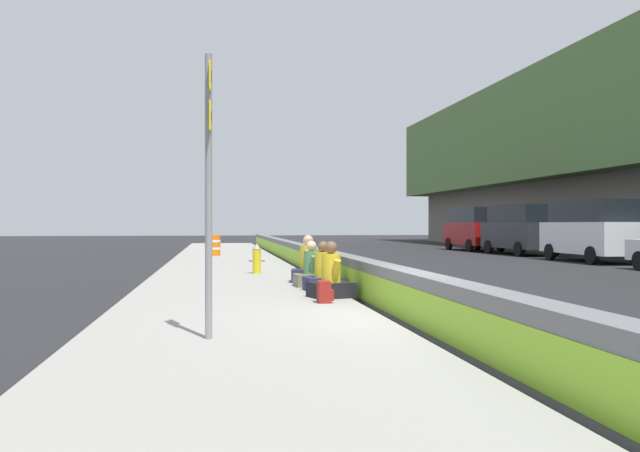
# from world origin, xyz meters

# --- Properties ---
(ground_plane) EXTENTS (160.00, 160.00, 0.00)m
(ground_plane) POSITION_xyz_m (0.00, 0.00, 0.00)
(ground_plane) COLOR #232326
(ground_plane) RESTS_ON ground
(sidewalk_strip) EXTENTS (80.00, 4.40, 0.14)m
(sidewalk_strip) POSITION_xyz_m (0.00, 2.65, 0.07)
(sidewalk_strip) COLOR gray
(sidewalk_strip) RESTS_ON ground_plane
(jersey_barrier) EXTENTS (76.00, 0.45, 0.85)m
(jersey_barrier) POSITION_xyz_m (0.00, 0.00, 0.42)
(jersey_barrier) COLOR slate
(jersey_barrier) RESTS_ON ground_plane
(route_sign_post) EXTENTS (0.44, 0.09, 3.60)m
(route_sign_post) POSITION_xyz_m (-1.42, 3.14, 2.21)
(route_sign_post) COLOR gray
(route_sign_post) RESTS_ON sidewalk_strip
(fire_hydrant) EXTENTS (0.26, 0.46, 0.88)m
(fire_hydrant) POSITION_xyz_m (9.36, 1.88, 0.59)
(fire_hydrant) COLOR gold
(fire_hydrant) RESTS_ON sidewalk_strip
(seated_person_foreground) EXTENTS (0.87, 0.95, 1.11)m
(seated_person_foreground) POSITION_xyz_m (2.93, 0.81, 0.49)
(seated_person_foreground) COLOR black
(seated_person_foreground) RESTS_ON sidewalk_strip
(seated_person_middle) EXTENTS (0.75, 0.85, 1.07)m
(seated_person_middle) POSITION_xyz_m (4.30, 0.74, 0.48)
(seated_person_middle) COLOR #23284C
(seated_person_middle) RESTS_ON sidewalk_strip
(seated_person_rear) EXTENTS (0.70, 0.80, 1.06)m
(seated_person_rear) POSITION_xyz_m (5.29, 0.86, 0.47)
(seated_person_rear) COLOR #706651
(seated_person_rear) RESTS_ON sidewalk_strip
(seated_person_far) EXTENTS (0.81, 0.92, 1.17)m
(seated_person_far) POSITION_xyz_m (6.44, 0.78, 0.51)
(seated_person_far) COLOR #23284C
(seated_person_far) RESTS_ON sidewalk_strip
(backpack) EXTENTS (0.32, 0.28, 0.40)m
(backpack) POSITION_xyz_m (2.08, 1.08, 0.33)
(backpack) COLOR maroon
(backpack) RESTS_ON sidewalk_strip
(construction_barrel) EXTENTS (0.54, 0.54, 0.95)m
(construction_barrel) POSITION_xyz_m (20.30, 3.13, 0.62)
(construction_barrel) COLOR orange
(construction_barrel) RESTS_ON sidewalk_strip
(parked_car_fourth) EXTENTS (5.12, 2.14, 2.56)m
(parked_car_fourth) POSITION_xyz_m (15.27, -12.34, 1.35)
(parked_car_fourth) COLOR silver
(parked_car_fourth) RESTS_ON ground_plane
(parked_car_midline) EXTENTS (5.17, 2.25, 2.56)m
(parked_car_midline) POSITION_xyz_m (21.64, -12.32, 1.35)
(parked_car_midline) COLOR #28282D
(parked_car_midline) RESTS_ON ground_plane
(parked_car_far) EXTENTS (5.12, 2.14, 2.56)m
(parked_car_far) POSITION_xyz_m (27.09, -12.05, 1.35)
(parked_car_far) COLOR maroon
(parked_car_far) RESTS_ON ground_plane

